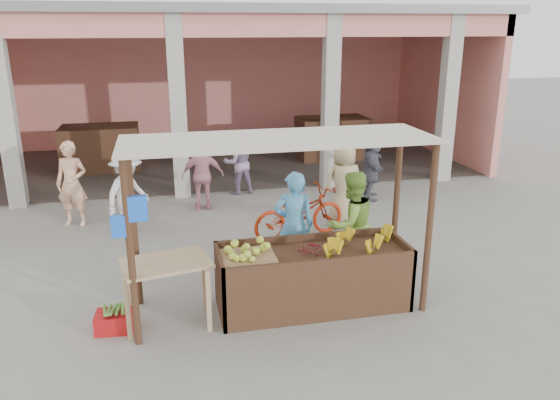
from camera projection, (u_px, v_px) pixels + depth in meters
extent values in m
plane|color=slate|center=(277.00, 309.00, 7.54)|extent=(60.00, 60.00, 0.00)
cube|color=#EB8A7B|center=(202.00, 82.00, 17.52)|extent=(14.00, 0.20, 4.00)
cube|color=#EB8A7B|center=(442.00, 87.00, 16.26)|extent=(0.20, 6.00, 4.00)
cube|color=#EB8A7B|center=(221.00, 25.00, 11.64)|extent=(14.00, 0.30, 0.50)
cube|color=gray|center=(208.00, 11.00, 14.19)|extent=(14.40, 6.40, 0.20)
cube|color=#BCB6AC|center=(6.00, 114.00, 11.25)|extent=(0.35, 0.35, 4.00)
cube|color=#BCB6AC|center=(178.00, 109.00, 11.97)|extent=(0.35, 0.35, 4.00)
cube|color=#BCB6AC|center=(330.00, 104.00, 12.70)|extent=(0.35, 0.35, 4.00)
cube|color=#BCB6AC|center=(448.00, 100.00, 13.32)|extent=(0.35, 0.35, 4.00)
cube|color=#4B301E|center=(101.00, 148.00, 14.63)|extent=(2.00, 1.20, 1.20)
cube|color=#4B301E|center=(332.00, 138.00, 15.98)|extent=(2.00, 1.20, 1.20)
cube|color=#4B301E|center=(313.00, 280.00, 7.52)|extent=(2.60, 0.95, 0.80)
cylinder|color=#4B301E|center=(131.00, 256.00, 6.38)|extent=(0.09, 0.09, 2.35)
cylinder|color=#4B301E|center=(429.00, 230.00, 7.16)|extent=(0.09, 0.09, 2.35)
cylinder|color=#4B301E|center=(134.00, 225.00, 7.35)|extent=(0.09, 0.09, 2.35)
cylinder|color=#4B301E|center=(396.00, 206.00, 8.14)|extent=(0.09, 0.09, 2.35)
cube|color=beige|center=(279.00, 139.00, 6.90)|extent=(4.00, 1.35, 0.03)
cube|color=blue|center=(138.00, 208.00, 6.23)|extent=(0.22, 0.08, 0.30)
cube|color=blue|center=(119.00, 226.00, 6.24)|extent=(0.18, 0.07, 0.26)
cube|color=#9F7452|center=(248.00, 258.00, 7.17)|extent=(0.70, 0.60, 0.06)
ellipsoid|color=#DEE142|center=(248.00, 251.00, 7.15)|extent=(0.59, 0.52, 0.13)
ellipsoid|color=maroon|center=(312.00, 248.00, 7.40)|extent=(0.40, 0.33, 0.13)
cube|color=tan|center=(166.00, 263.00, 6.94)|extent=(1.21, 0.93, 0.04)
cube|color=tan|center=(128.00, 310.00, 6.68)|extent=(0.06, 0.06, 0.84)
cube|color=tan|center=(209.00, 301.00, 6.88)|extent=(0.06, 0.06, 0.84)
cube|color=tan|center=(130.00, 287.00, 7.26)|extent=(0.06, 0.06, 0.84)
cube|color=tan|center=(204.00, 280.00, 7.47)|extent=(0.06, 0.06, 0.84)
cube|color=#AF1214|center=(115.00, 321.00, 6.99)|extent=(0.50, 0.38, 0.25)
ellipsoid|color=maroon|center=(335.00, 181.00, 12.70)|extent=(0.42, 0.42, 0.57)
ellipsoid|color=maroon|center=(348.00, 180.00, 12.81)|extent=(0.42, 0.42, 0.57)
imported|color=#4EA0D2|center=(294.00, 222.00, 8.25)|extent=(0.74, 0.59, 1.81)
imported|color=#87BC44|center=(351.00, 222.00, 8.30)|extent=(0.96, 0.73, 1.77)
imported|color=#9C250B|center=(299.00, 212.00, 9.97)|extent=(1.06, 1.98, 0.98)
imported|color=silver|center=(127.00, 191.00, 10.02)|extent=(1.12, 1.19, 1.70)
imported|color=pink|center=(203.00, 173.00, 11.41)|extent=(0.95, 0.53, 1.60)
imported|color=tan|center=(344.00, 180.00, 10.46)|extent=(0.94, 0.65, 1.85)
imported|color=#535361|center=(372.00, 163.00, 12.14)|extent=(1.12, 1.64, 1.64)
imported|color=#EDB087|center=(72.00, 182.00, 10.50)|extent=(0.75, 0.65, 1.73)
imported|color=#937A9E|center=(238.00, 159.00, 12.53)|extent=(0.84, 0.56, 1.61)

